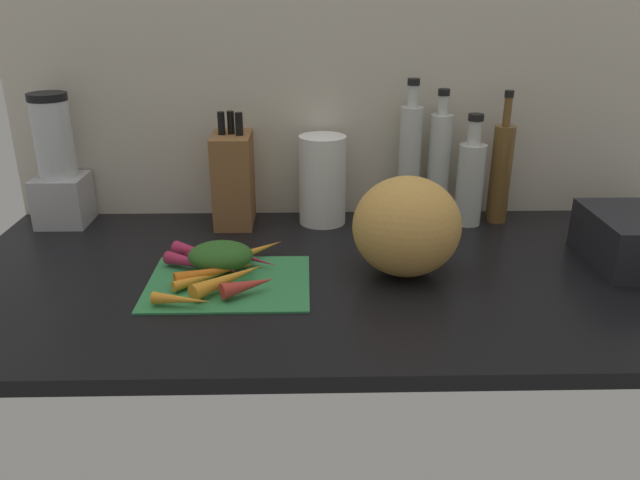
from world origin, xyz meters
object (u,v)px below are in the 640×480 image
(carrot_4, at_px, (201,253))
(bottle_2, at_px, (470,180))
(winter_squash, at_px, (407,227))
(carrot_1, at_px, (215,272))
(carrot_6, at_px, (201,264))
(bottle_3, at_px, (501,172))
(carrot_3, at_px, (203,259))
(carrot_8, at_px, (249,285))
(cutting_board, at_px, (229,282))
(blender_appliance, at_px, (58,170))
(bottle_0, at_px, (409,161))
(knife_block, at_px, (234,178))
(carrot_0, at_px, (182,300))
(bottle_1, at_px, (439,165))
(carrot_2, at_px, (229,279))
(paper_towel_roll, at_px, (322,180))
(carrot_5, at_px, (245,257))
(carrot_9, at_px, (251,252))

(carrot_4, distance_m, bottle_2, 0.69)
(winter_squash, bearing_deg, carrot_1, -174.64)
(carrot_1, distance_m, winter_squash, 0.40)
(carrot_6, height_order, bottle_3, bottle_3)
(carrot_3, bearing_deg, carrot_8, -51.61)
(cutting_board, xyz_separation_m, carrot_6, (-0.06, 0.05, 0.02))
(blender_appliance, bearing_deg, bottle_0, 0.90)
(carrot_8, distance_m, bottle_0, 0.59)
(carrot_1, bearing_deg, knife_block, 89.28)
(cutting_board, height_order, carrot_0, carrot_0)
(knife_block, relative_size, bottle_1, 0.85)
(bottle_3, bearing_deg, carrot_8, -145.37)
(carrot_8, bearing_deg, bottle_0, 49.40)
(winter_squash, bearing_deg, bottle_1, 68.73)
(carrot_0, xyz_separation_m, bottle_3, (0.72, 0.47, 0.11))
(knife_block, bearing_deg, bottle_0, 2.29)
(cutting_board, height_order, knife_block, knife_block)
(knife_block, distance_m, bottle_1, 0.52)
(bottle_0, distance_m, bottle_2, 0.16)
(carrot_2, height_order, paper_towel_roll, paper_towel_roll)
(bottle_1, bearing_deg, bottle_2, -26.85)
(paper_towel_roll, bearing_deg, carrot_2, -116.80)
(winter_squash, bearing_deg, carrot_3, 175.04)
(carrot_3, xyz_separation_m, carrot_5, (0.09, 0.01, -0.00))
(carrot_1, xyz_separation_m, winter_squash, (0.39, 0.04, 0.08))
(carrot_9, distance_m, bottle_1, 0.54)
(carrot_8, bearing_deg, knife_block, 99.27)
(bottle_1, relative_size, bottle_2, 1.19)
(carrot_4, distance_m, blender_appliance, 0.48)
(carrot_9, relative_size, knife_block, 0.63)
(cutting_board, bearing_deg, carrot_9, 71.08)
(carrot_6, height_order, paper_towel_roll, paper_towel_roll)
(carrot_5, bearing_deg, carrot_9, 51.20)
(carrot_4, xyz_separation_m, carrot_5, (0.10, -0.01, -0.01))
(carrot_5, xyz_separation_m, bottle_3, (0.62, 0.26, 0.11))
(bottle_2, bearing_deg, knife_block, 177.98)
(carrot_2, bearing_deg, carrot_1, 132.05)
(winter_squash, distance_m, knife_block, 0.50)
(carrot_8, xyz_separation_m, carrot_9, (-0.01, 0.17, -0.00))
(paper_towel_roll, bearing_deg, blender_appliance, 179.40)
(bottle_2, bearing_deg, carrot_9, -156.55)
(carrot_3, distance_m, knife_block, 0.30)
(carrot_6, relative_size, bottle_1, 0.53)
(carrot_4, distance_m, bottle_1, 0.64)
(bottle_2, bearing_deg, blender_appliance, 178.61)
(bottle_0, relative_size, bottle_2, 1.28)
(winter_squash, bearing_deg, carrot_8, -162.27)
(carrot_5, relative_size, bottle_0, 0.49)
(carrot_1, distance_m, carrot_9, 0.12)
(carrot_8, xyz_separation_m, bottle_3, (0.60, 0.42, 0.11))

